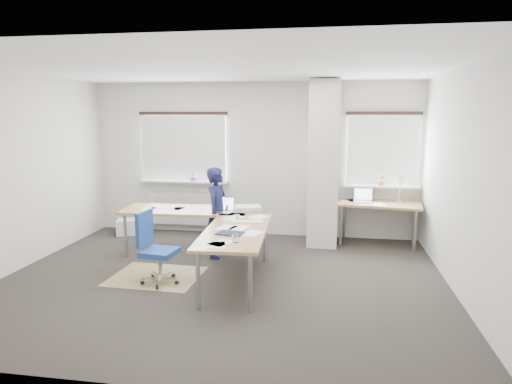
% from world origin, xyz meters
% --- Properties ---
extents(ground, '(6.00, 6.00, 0.00)m').
position_xyz_m(ground, '(0.00, 0.00, 0.00)').
color(ground, black).
rests_on(ground, ground).
extents(room_shell, '(6.04, 5.04, 2.82)m').
position_xyz_m(room_shell, '(0.18, 0.45, 1.75)').
color(room_shell, '#BAB6AA').
rests_on(room_shell, ground).
extents(floor_mat, '(1.23, 1.05, 0.01)m').
position_xyz_m(floor_mat, '(-0.93, -0.00, 0.00)').
color(floor_mat, olive).
rests_on(floor_mat, ground).
extents(white_crate, '(0.55, 0.46, 0.28)m').
position_xyz_m(white_crate, '(-2.26, 2.08, 0.14)').
color(white_crate, white).
rests_on(white_crate, ground).
extents(desk_main, '(2.53, 2.62, 0.96)m').
position_xyz_m(desk_main, '(-0.26, 0.55, 0.69)').
color(desk_main, olive).
rests_on(desk_main, ground).
extents(desk_side, '(1.48, 0.89, 1.22)m').
position_xyz_m(desk_side, '(2.26, 2.15, 0.69)').
color(desk_side, olive).
rests_on(desk_side, ground).
extents(task_chair, '(0.53, 0.52, 0.96)m').
position_xyz_m(task_chair, '(-0.82, -0.22, 0.27)').
color(task_chair, navy).
rests_on(task_chair, ground).
extents(person, '(0.43, 0.57, 1.42)m').
position_xyz_m(person, '(-0.30, 1.03, 0.71)').
color(person, black).
rests_on(person, ground).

